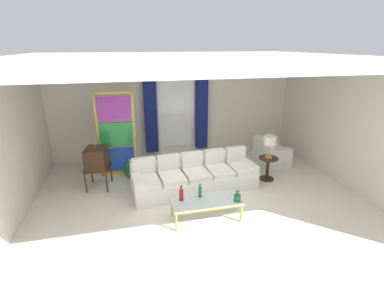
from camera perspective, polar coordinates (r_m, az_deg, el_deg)
name	(u,v)px	position (r m, az deg, el deg)	size (l,w,h in m)	color
ground_plane	(201,202)	(6.42, 1.88, -11.50)	(16.00, 16.00, 0.00)	silver
wall_rear	(175,107)	(8.69, -3.35, 7.38)	(8.00, 0.12, 3.00)	silver
wall_left	(12,141)	(6.55, -32.23, 0.43)	(0.12, 7.00, 3.00)	silver
wall_right	(337,120)	(8.04, 26.92, 4.34)	(0.12, 7.00, 3.00)	silver
ceiling_slab	(193,57)	(6.30, 0.20, 16.88)	(8.00, 7.60, 0.04)	white
curtained_window	(176,100)	(8.48, -3.14, 8.75)	(2.00, 0.17, 2.70)	white
couch_white_long	(194,176)	(6.86, 0.39, -6.45)	(2.98, 1.17, 0.86)	white
coffee_table	(206,202)	(5.70, 2.80, -11.41)	(1.36, 0.61, 0.41)	silver
bottle_blue_decanter	(237,197)	(5.68, 8.99, -10.41)	(0.13, 0.13, 0.23)	#196B3D
bottle_crystal_tall	(181,194)	(5.61, -2.15, -9.96)	(0.08, 0.08, 0.33)	maroon
bottle_amber_squat	(200,192)	(5.73, 1.60, -9.48)	(0.06, 0.06, 0.30)	#196B3D
vintage_tv	(97,159)	(7.11, -18.44, -2.83)	(0.62, 0.67, 1.35)	#382314
armchair_white	(270,155)	(8.46, 15.28, -2.19)	(0.87, 0.87, 0.80)	white
stained_glass_divider	(117,136)	(7.55, -14.79, 1.47)	(0.95, 0.05, 2.20)	gold
peacock_figurine	(133,171)	(7.50, -11.72, -5.27)	(0.44, 0.60, 0.50)	beige
round_side_table	(268,166)	(7.52, 14.84, -4.34)	(0.48, 0.48, 0.59)	#382314
table_lamp_brass	(270,141)	(7.28, 15.29, 0.52)	(0.32, 0.32, 0.57)	#B29338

